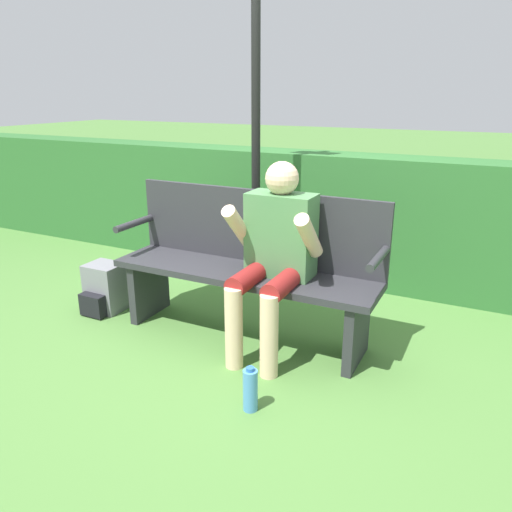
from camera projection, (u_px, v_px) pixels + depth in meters
ground_plane at (243, 336)px, 3.49m from camera, size 40.00×40.00×0.00m
hedge_back at (316, 215)px, 4.52m from camera, size 12.00×0.42×1.12m
park_bench at (248, 264)px, 3.39m from camera, size 1.84×0.45×1.00m
person_seated at (275, 249)px, 3.12m from camera, size 0.56×0.59×1.22m
backpack at (104, 289)px, 3.85m from camera, size 0.27×0.31×0.37m
water_bottle at (250, 390)px, 2.65m from camera, size 0.08×0.08×0.26m
signpost at (255, 104)px, 3.78m from camera, size 0.37×0.09×2.67m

